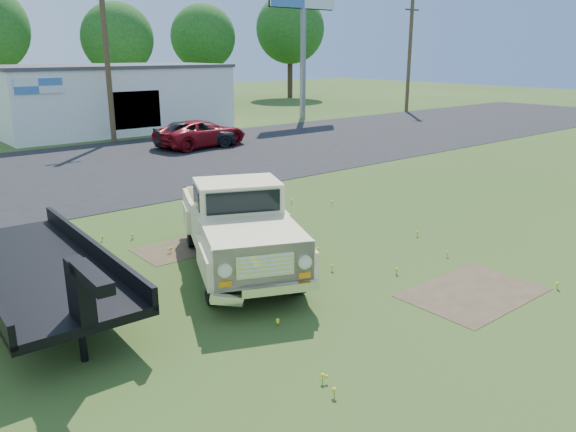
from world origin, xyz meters
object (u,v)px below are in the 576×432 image
at_px(vintage_pickup_truck, 238,225).
at_px(red_pickup, 202,134).
at_px(billboard, 303,0).
at_px(flatbed_trailer, 36,263).
at_px(dark_sedan, 195,134).

height_order(vintage_pickup_truck, red_pickup, vintage_pickup_truck).
bearing_deg(vintage_pickup_truck, billboard, 70.16).
bearing_deg(flatbed_trailer, red_pickup, 51.61).
xyz_separation_m(flatbed_trailer, dark_sedan, (12.42, 15.05, -0.20)).
bearing_deg(flatbed_trailer, billboard, 42.22).
distance_m(billboard, flatbed_trailer, 34.69).
relative_size(billboard, flatbed_trailer, 1.59).
xyz_separation_m(vintage_pickup_truck, flatbed_trailer, (-4.35, 0.77, -0.12)).
height_order(billboard, red_pickup, billboard).
height_order(red_pickup, dark_sedan, dark_sedan).
bearing_deg(dark_sedan, flatbed_trailer, 157.71).
bearing_deg(dark_sedan, red_pickup, -72.26).
bearing_deg(flatbed_trailer, dark_sedan, 52.55).
relative_size(vintage_pickup_truck, flatbed_trailer, 0.84).
xyz_separation_m(vintage_pickup_truck, dark_sedan, (8.07, 15.81, -0.32)).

